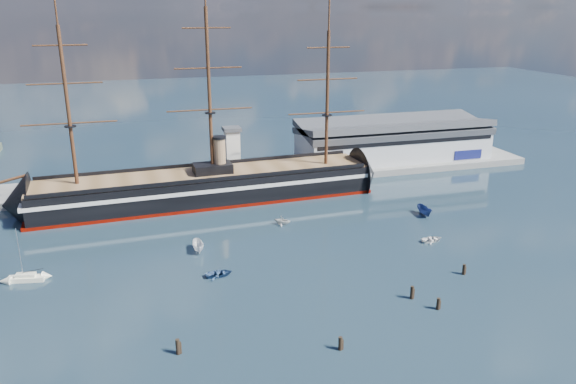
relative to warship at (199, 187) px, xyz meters
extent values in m
plane|color=#1A2C38|center=(8.66, -20.00, -4.04)|extent=(600.00, 600.00, 0.00)
cube|color=slate|center=(18.66, 16.00, -4.04)|extent=(180.00, 18.00, 2.00)
cube|color=#B7BABC|center=(66.66, 20.00, 2.96)|extent=(62.00, 20.00, 10.00)
cube|color=#3F4247|center=(66.66, 20.00, 8.56)|extent=(63.00, 21.00, 2.00)
cube|color=silver|center=(11.66, 13.00, 4.96)|extent=(4.00, 4.00, 14.00)
cube|color=#3F4247|center=(11.66, 13.00, 12.46)|extent=(5.00, 5.00, 1.00)
cube|color=black|center=(1.73, 0.00, -0.04)|extent=(88.57, 19.52, 7.00)
cube|color=silver|center=(1.73, 0.00, 1.16)|extent=(90.58, 19.84, 1.00)
cube|color=#600800|center=(1.73, 0.00, -3.69)|extent=(90.58, 19.80, 0.90)
cone|color=black|center=(-44.77, 0.00, -0.34)|extent=(14.62, 16.23, 15.68)
cone|color=black|center=(48.23, 0.00, -0.34)|extent=(11.62, 16.11, 15.68)
cube|color=brown|center=(1.73, 0.00, 3.56)|extent=(88.52, 18.24, 0.40)
cube|color=black|center=(3.73, 0.00, 4.96)|extent=(10.23, 6.40, 2.50)
cylinder|color=#9C7752|center=(5.73, 0.00, 8.46)|extent=(3.20, 3.20, 9.00)
cylinder|color=#381E0F|center=(-30.27, 0.00, 22.76)|extent=(0.90, 0.90, 38.00)
cylinder|color=#381E0F|center=(3.73, 0.00, 24.76)|extent=(0.90, 0.90, 42.00)
cylinder|color=#381E0F|center=(35.73, 0.00, 21.76)|extent=(0.90, 0.90, 36.00)
cube|color=white|center=(-38.30, -36.44, -3.59)|extent=(7.02, 3.23, 0.90)
cube|color=white|center=(-38.30, -36.44, -2.86)|extent=(3.82, 2.10, 0.72)
cylinder|color=#B2B2B7|center=(-38.75, -36.44, 1.83)|extent=(0.14, 0.14, 9.93)
imported|color=white|center=(-4.93, -32.17, -4.04)|extent=(6.77, 2.57, 2.69)
imported|color=#304F7E|center=(-2.74, -44.92, -4.04)|extent=(1.50, 3.38, 1.55)
imported|color=silver|center=(16.51, -22.36, -4.04)|extent=(6.11, 7.02, 2.41)
imported|color=white|center=(45.71, -41.68, -4.04)|extent=(1.44, 3.16, 1.44)
imported|color=navy|center=(52.40, -26.50, -4.04)|extent=(7.26, 2.92, 2.86)
cylinder|color=black|center=(-13.09, -68.71, -4.04)|extent=(0.64, 0.64, 3.22)
cylinder|color=black|center=(10.67, -74.67, -4.04)|extent=(0.64, 0.64, 2.92)
cylinder|color=black|center=(28.75, -63.63, -4.04)|extent=(0.64, 0.64, 3.18)
cylinder|color=black|center=(43.16, -57.87, -4.04)|extent=(0.64, 0.64, 2.82)
cylinder|color=black|center=(31.30, -68.23, -4.04)|extent=(0.64, 0.64, 2.84)
camera|label=1|loc=(-17.94, -142.85, 45.58)|focal=35.00mm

